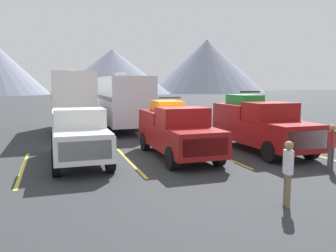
# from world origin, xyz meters

# --- Properties ---
(ground_plane) EXTENTS (240.00, 240.00, 0.00)m
(ground_plane) POSITION_xyz_m (0.00, 0.00, 0.00)
(ground_plane) COLOR #2D3033
(pickup_truck_a) EXTENTS (2.07, 5.46, 2.12)m
(pickup_truck_a) POSITION_xyz_m (-3.82, 0.61, 1.12)
(pickup_truck_a) COLOR white
(pickup_truck_a) RESTS_ON ground
(pickup_truck_b) EXTENTS (2.12, 5.50, 2.47)m
(pickup_truck_b) POSITION_xyz_m (0.11, 0.32, 1.14)
(pickup_truck_b) COLOR maroon
(pickup_truck_b) RESTS_ON ground
(pickup_truck_c) EXTENTS (2.20, 5.85, 2.69)m
(pickup_truck_c) POSITION_xyz_m (4.09, 0.30, 1.23)
(pickup_truck_c) COLOR maroon
(pickup_truck_c) RESTS_ON ground
(lot_stripe_a) EXTENTS (0.12, 5.50, 0.01)m
(lot_stripe_a) POSITION_xyz_m (-5.85, 0.08, 0.00)
(lot_stripe_a) COLOR gold
(lot_stripe_a) RESTS_ON ground
(lot_stripe_b) EXTENTS (0.12, 5.50, 0.01)m
(lot_stripe_b) POSITION_xyz_m (-1.95, 0.08, 0.00)
(lot_stripe_b) COLOR gold
(lot_stripe_b) RESTS_ON ground
(lot_stripe_c) EXTENTS (0.12, 5.50, 0.01)m
(lot_stripe_c) POSITION_xyz_m (1.95, 0.08, 0.00)
(lot_stripe_c) COLOR gold
(lot_stripe_c) RESTS_ON ground
(lot_stripe_d) EXTENTS (0.12, 5.50, 0.01)m
(lot_stripe_d) POSITION_xyz_m (5.85, 0.08, 0.00)
(lot_stripe_d) COLOR gold
(lot_stripe_d) RESTS_ON ground
(camper_trailer_a) EXTENTS (2.37, 8.72, 3.99)m
(camper_trailer_a) POSITION_xyz_m (-3.60, 9.11, 2.10)
(camper_trailer_a) COLOR white
(camper_trailer_a) RESTS_ON ground
(camper_trailer_b) EXTENTS (2.61, 8.07, 3.76)m
(camper_trailer_b) POSITION_xyz_m (-0.38, 9.04, 1.98)
(camper_trailer_b) COLOR silver
(camper_trailer_b) RESTS_ON ground
(person_a) EXTENTS (0.35, 0.26, 1.64)m
(person_a) POSITION_xyz_m (4.35, -3.74, 0.95)
(person_a) COLOR #3F3F42
(person_a) RESTS_ON ground
(person_b) EXTENTS (0.26, 0.35, 1.65)m
(person_b) POSITION_xyz_m (0.72, -6.17, 0.95)
(person_b) COLOR #726047
(person_b) RESTS_ON ground
(mountain_ridge) EXTENTS (119.84, 42.52, 17.44)m
(mountain_ridge) POSITION_xyz_m (8.22, 91.30, 7.32)
(mountain_ridge) COLOR gray
(mountain_ridge) RESTS_ON ground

